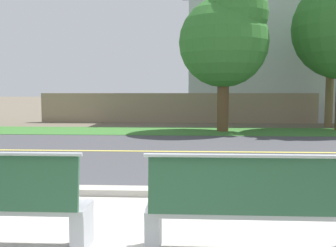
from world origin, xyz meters
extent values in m
plane|color=#665B4C|center=(0.00, 8.00, 0.00)|extent=(140.00, 140.00, 0.00)
cube|color=#B7B2A8|center=(0.00, 0.40, 0.01)|extent=(44.00, 3.60, 0.01)
cube|color=#ADA89E|center=(0.00, 2.35, 0.06)|extent=(44.00, 0.30, 0.11)
cube|color=#424247|center=(0.00, 6.50, 0.00)|extent=(52.00, 8.00, 0.01)
cube|color=#E0CC4C|center=(0.00, 6.50, 0.01)|extent=(48.00, 0.14, 0.01)
cube|color=#38702D|center=(0.00, 11.37, 0.01)|extent=(48.00, 2.80, 0.02)
cube|color=#9EA0A8|center=(-0.36, 0.33, 0.23)|extent=(0.14, 0.40, 0.45)
cube|color=#9EA0A8|center=(0.36, 0.33, 0.23)|extent=(0.14, 0.40, 0.45)
cube|color=#9EA0A8|center=(1.31, 0.33, 0.42)|extent=(2.05, 0.44, 0.05)
cube|color=#285138|center=(1.31, 0.13, 0.71)|extent=(1.97, 0.12, 0.52)
cylinder|color=#9EA0A8|center=(1.31, 0.12, 0.99)|extent=(2.05, 0.04, 0.04)
cylinder|color=brown|center=(1.98, 11.45, 1.04)|extent=(0.44, 0.44, 2.07)
sphere|color=#33752D|center=(1.98, 11.45, 3.32)|extent=(3.32, 3.32, 3.32)
sphere|color=#33752D|center=(2.39, 11.20, 4.31)|extent=(2.32, 2.32, 2.32)
cylinder|color=brown|center=(6.59, 13.49, 4.91)|extent=(0.32, 0.32, 9.82)
cube|color=gray|center=(0.16, 15.21, 0.70)|extent=(13.00, 0.36, 1.40)
cube|color=#B7BCC1|center=(5.90, 18.41, 3.57)|extent=(10.43, 6.40, 7.14)
cube|color=#232833|center=(3.55, 15.18, 3.93)|extent=(1.10, 0.06, 1.30)
camera|label=1|loc=(0.69, -3.43, 1.59)|focal=42.19mm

